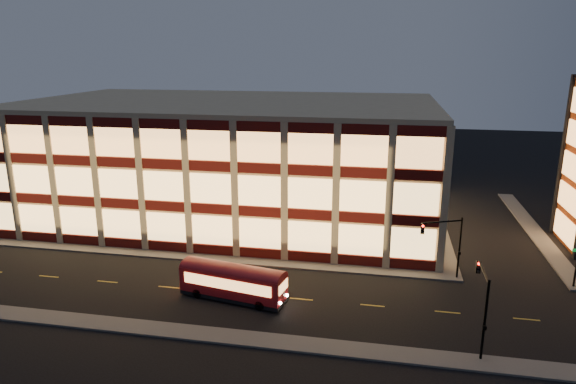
# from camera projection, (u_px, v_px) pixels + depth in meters

# --- Properties ---
(ground) EXTENTS (200.00, 200.00, 0.00)m
(ground) POSITION_uv_depth(u_px,v_px,m) (212.00, 263.00, 51.15)
(ground) COLOR black
(ground) RESTS_ON ground
(sidewalk_office_south) EXTENTS (54.00, 2.00, 0.15)m
(sidewalk_office_south) POSITION_uv_depth(u_px,v_px,m) (188.00, 256.00, 52.63)
(sidewalk_office_south) COLOR #514F4C
(sidewalk_office_south) RESTS_ON ground
(sidewalk_office_east) EXTENTS (2.00, 30.00, 0.15)m
(sidewalk_office_east) POSITION_uv_depth(u_px,v_px,m) (436.00, 222.00, 63.02)
(sidewalk_office_east) COLOR #514F4C
(sidewalk_office_east) RESTS_ON ground
(sidewalk_tower_west) EXTENTS (2.00, 30.00, 0.15)m
(sidewalk_tower_west) POSITION_uv_depth(u_px,v_px,m) (532.00, 228.00, 61.01)
(sidewalk_tower_west) COLOR #514F4C
(sidewalk_tower_west) RESTS_ON ground
(sidewalk_near) EXTENTS (100.00, 2.00, 0.15)m
(sidewalk_near) POSITION_uv_depth(u_px,v_px,m) (156.00, 329.00, 38.82)
(sidewalk_near) COLOR #514F4C
(sidewalk_near) RESTS_ON ground
(office_building) EXTENTS (50.45, 30.45, 14.50)m
(office_building) POSITION_uv_depth(u_px,v_px,m) (232.00, 157.00, 65.78)
(office_building) COLOR tan
(office_building) RESTS_ON ground
(traffic_signal_far) EXTENTS (3.79, 1.87, 6.00)m
(traffic_signal_far) POSITION_uv_depth(u_px,v_px,m) (446.00, 238.00, 46.22)
(traffic_signal_far) COLOR black
(traffic_signal_far) RESTS_ON ground
(traffic_signal_near) EXTENTS (0.32, 4.45, 6.00)m
(traffic_signal_near) POSITION_uv_depth(u_px,v_px,m) (483.00, 296.00, 35.32)
(traffic_signal_near) COLOR black
(traffic_signal_near) RESTS_ON ground
(trolley_bus) EXTENTS (9.41, 3.95, 3.10)m
(trolley_bus) POSITION_uv_depth(u_px,v_px,m) (233.00, 280.00, 43.30)
(trolley_bus) COLOR maroon
(trolley_bus) RESTS_ON ground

